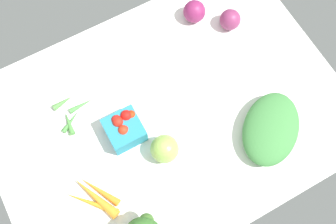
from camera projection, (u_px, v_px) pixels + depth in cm
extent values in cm
cube|color=white|center=(168.00, 115.00, 117.39)|extent=(104.00, 76.00, 2.00)
cube|color=teal|center=(124.00, 130.00, 111.45)|extent=(9.94, 9.94, 6.30)
sphere|color=red|center=(117.00, 121.00, 109.82)|extent=(2.96, 2.96, 2.96)
sphere|color=red|center=(123.00, 131.00, 108.49)|extent=(2.96, 2.96, 2.96)
sphere|color=red|center=(126.00, 116.00, 109.92)|extent=(3.23, 3.23, 3.23)
sphere|color=red|center=(125.00, 130.00, 108.74)|extent=(2.42, 2.42, 2.42)
sphere|color=red|center=(118.00, 122.00, 109.26)|extent=(3.20, 3.20, 3.20)
sphere|color=red|center=(131.00, 115.00, 110.43)|extent=(2.72, 2.72, 2.72)
sphere|color=red|center=(116.00, 120.00, 109.62)|extent=(2.95, 2.95, 2.95)
cone|color=orange|center=(100.00, 191.00, 107.64)|extent=(8.14, 12.24, 2.11)
cone|color=orange|center=(95.00, 197.00, 106.70)|extent=(8.67, 15.73, 2.86)
cone|color=orange|center=(91.00, 203.00, 106.54)|extent=(11.96, 12.87, 2.01)
ellipsoid|color=#3E7F3E|center=(271.00, 129.00, 111.36)|extent=(27.44, 26.57, 6.78)
sphere|color=#8DB84E|center=(165.00, 149.00, 108.68)|extent=(8.01, 8.01, 8.01)
sphere|color=#396630|center=(147.00, 221.00, 99.10)|extent=(3.04, 3.04, 3.04)
sphere|color=#3C6628|center=(146.00, 221.00, 98.72)|extent=(3.96, 3.96, 3.96)
sphere|color=#7F2D57|center=(230.00, 20.00, 123.88)|extent=(6.69, 6.69, 6.69)
sphere|color=#812354|center=(194.00, 11.00, 124.66)|extent=(7.15, 7.15, 7.15)
cone|color=#4B8A3F|center=(69.00, 123.00, 114.59)|extent=(2.69, 7.73, 1.79)
cone|color=#46853E|center=(71.00, 121.00, 114.91)|extent=(7.25, 5.11, 1.47)
cone|color=#478E40|center=(82.00, 105.00, 116.60)|extent=(7.90, 2.00, 1.65)
cone|color=#4B7F3E|center=(63.00, 102.00, 116.78)|extent=(7.01, 2.81, 1.93)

